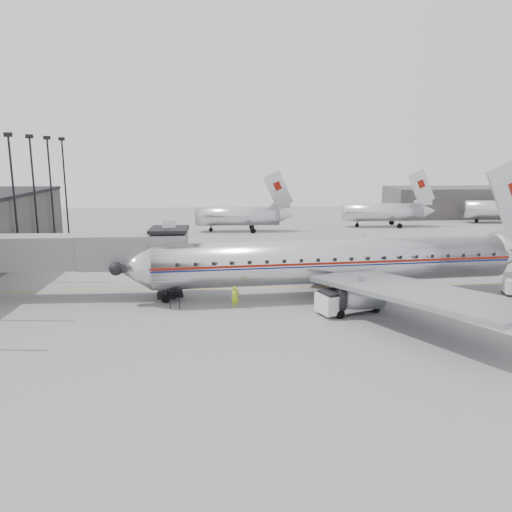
{
  "coord_description": "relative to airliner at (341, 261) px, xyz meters",
  "views": [
    {
      "loc": [
        -3.6,
        -41.38,
        13.11
      ],
      "look_at": [
        -0.92,
        6.1,
        3.2
      ],
      "focal_mm": 35.0,
      "sensor_mm": 36.0,
      "label": 1
    }
  ],
  "objects": [
    {
      "name": "ground",
      "position": [
        -6.81,
        -3.08,
        -3.26
      ],
      "size": [
        160.0,
        160.0,
        0.0
      ],
      "primitive_type": "plane",
      "color": "slate",
      "rests_on": "ground"
    },
    {
      "name": "hangar",
      "position": [
        38.19,
        56.92,
        -0.26
      ],
      "size": [
        30.0,
        12.0,
        6.0
      ],
      "primitive_type": "cube",
      "color": "#3D3A37",
      "rests_on": "ground"
    },
    {
      "name": "apron_line",
      "position": [
        -3.81,
        2.92,
        -3.26
      ],
      "size": [
        60.0,
        0.15,
        0.01
      ],
      "primitive_type": "cube",
      "rotation": [
        0.0,
        0.0,
        1.57
      ],
      "color": "gold",
      "rests_on": "ground"
    },
    {
      "name": "jet_bridge",
      "position": [
        -23.48,
        0.59,
        0.92
      ],
      "size": [
        21.0,
        6.2,
        7.1
      ],
      "color": "slate",
      "rests_on": "ground"
    },
    {
      "name": "floodlight_masts",
      "position": [
        -34.31,
        9.92,
        5.1
      ],
      "size": [
        0.9,
        42.25,
        15.25
      ],
      "color": "black",
      "rests_on": "ground"
    },
    {
      "name": "distant_aircraft_near",
      "position": [
        -8.61,
        38.92,
        -0.53
      ],
      "size": [
        16.39,
        3.2,
        10.26
      ],
      "color": "silver",
      "rests_on": "ground"
    },
    {
      "name": "distant_aircraft_mid",
      "position": [
        17.39,
        42.92,
        -0.53
      ],
      "size": [
        16.39,
        3.2,
        10.26
      ],
      "color": "silver",
      "rests_on": "ground"
    },
    {
      "name": "distant_aircraft_far",
      "position": [
        41.39,
        46.92,
        -0.53
      ],
      "size": [
        16.39,
        3.2,
        10.26
      ],
      "color": "silver",
      "rests_on": "ground"
    },
    {
      "name": "airliner",
      "position": [
        0.0,
        0.0,
        0.0
      ],
      "size": [
        40.97,
        37.81,
        12.96
      ],
      "rotation": [
        0.0,
        0.0,
        0.1
      ],
      "color": "silver",
      "rests_on": "ground"
    },
    {
      "name": "service_van",
      "position": [
        -0.28,
        -5.11,
        -1.87
      ],
      "size": [
        6.04,
        4.12,
        2.65
      ],
      "rotation": [
        0.0,
        0.0,
        0.39
      ],
      "color": "silver",
      "rests_on": "ground"
    },
    {
      "name": "baggage_cart_navy",
      "position": [
        2.79,
        -1.08,
        -2.31
      ],
      "size": [
        2.29,
        1.76,
        1.78
      ],
      "rotation": [
        0.0,
        0.0,
        -0.01
      ],
      "color": "#0E0D35",
      "rests_on": "ground"
    },
    {
      "name": "ramp_worker",
      "position": [
        -9.87,
        -3.34,
        -2.31
      ],
      "size": [
        0.81,
        0.67,
        1.91
      ],
      "primitive_type": "imported",
      "rotation": [
        0.0,
        0.0,
        0.35
      ],
      "color": "#9EC216",
      "rests_on": "ground"
    }
  ]
}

